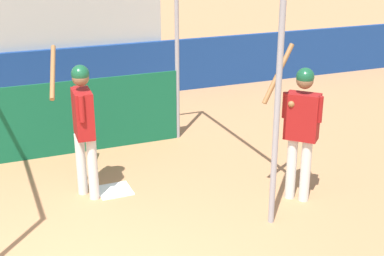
{
  "coord_description": "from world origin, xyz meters",
  "views": [
    {
      "loc": [
        -0.53,
        -4.21,
        3.26
      ],
      "look_at": [
        1.9,
        1.64,
        0.97
      ],
      "focal_mm": 50.0,
      "sensor_mm": 36.0,
      "label": 1
    }
  ],
  "objects": [
    {
      "name": "batting_cage",
      "position": [
        0.8,
        3.2,
        1.18
      ],
      "size": [
        3.55,
        3.18,
        2.79
      ],
      "color": "gray",
      "rests_on": "ground"
    },
    {
      "name": "player_batter",
      "position": [
        0.64,
        2.21,
        1.07
      ],
      "size": [
        0.53,
        0.91,
        1.93
      ],
      "rotation": [
        0.0,
        0.0,
        1.51
      ],
      "color": "silver",
      "rests_on": "ground"
    },
    {
      "name": "outfield_wall",
      "position": [
        0.0,
        6.54,
        0.57
      ],
      "size": [
        24.0,
        0.12,
        1.13
      ],
      "color": "navy",
      "rests_on": "ground"
    },
    {
      "name": "player_waiting",
      "position": [
        3.15,
        1.07,
        1.06
      ],
      "size": [
        0.71,
        0.59,
        2.01
      ],
      "rotation": [
        0.0,
        0.0,
        2.32
      ],
      "color": "silver",
      "rests_on": "ground"
    },
    {
      "name": "home_plate",
      "position": [
        1.0,
        2.2,
        0.01
      ],
      "size": [
        0.44,
        0.44,
        0.02
      ],
      "color": "white",
      "rests_on": "ground"
    }
  ]
}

